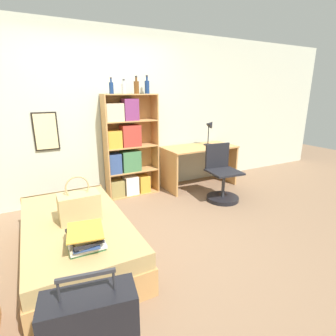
{
  "coord_description": "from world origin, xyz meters",
  "views": [
    {
      "loc": [
        -0.95,
        -2.56,
        1.65
      ],
      "look_at": [
        0.5,
        0.18,
        0.75
      ],
      "focal_mm": 28.0,
      "sensor_mm": 36.0,
      "label": 1
    }
  ],
  "objects_px": {
    "bottle_green": "(111,88)",
    "bottle_clear": "(136,87)",
    "desk_lamp": "(210,128)",
    "desk": "(199,158)",
    "bed": "(76,237)",
    "bookcase": "(127,150)",
    "handbag": "(79,206)",
    "desk_chair": "(222,183)",
    "book_stack_on_bed": "(85,238)",
    "bottle_blue": "(147,87)",
    "bottle_brown": "(124,88)"
  },
  "relations": [
    {
      "from": "desk_lamp",
      "to": "desk_chair",
      "type": "xyz_separation_m",
      "value": [
        -0.29,
        -0.74,
        -0.76
      ]
    },
    {
      "from": "bottle_clear",
      "to": "handbag",
      "type": "bearing_deg",
      "value": -131.16
    },
    {
      "from": "bed",
      "to": "desk_chair",
      "type": "height_order",
      "value": "desk_chair"
    },
    {
      "from": "book_stack_on_bed",
      "to": "bottle_blue",
      "type": "xyz_separation_m",
      "value": [
        1.43,
        1.94,
        1.24
      ]
    },
    {
      "from": "bed",
      "to": "bottle_clear",
      "type": "distance_m",
      "value": 2.36
    },
    {
      "from": "handbag",
      "to": "desk_lamp",
      "type": "height_order",
      "value": "desk_lamp"
    },
    {
      "from": "handbag",
      "to": "bottle_clear",
      "type": "height_order",
      "value": "bottle_clear"
    },
    {
      "from": "bottle_green",
      "to": "desk_lamp",
      "type": "xyz_separation_m",
      "value": [
        1.73,
        -0.1,
        -0.68
      ]
    },
    {
      "from": "bottle_green",
      "to": "desk",
      "type": "height_order",
      "value": "bottle_green"
    },
    {
      "from": "handbag",
      "to": "desk",
      "type": "bearing_deg",
      "value": 27.88
    },
    {
      "from": "desk_lamp",
      "to": "desk_chair",
      "type": "height_order",
      "value": "desk_lamp"
    },
    {
      "from": "handbag",
      "to": "book_stack_on_bed",
      "type": "bearing_deg",
      "value": -95.27
    },
    {
      "from": "book_stack_on_bed",
      "to": "bottle_clear",
      "type": "height_order",
      "value": "bottle_clear"
    },
    {
      "from": "desk_lamp",
      "to": "desk",
      "type": "bearing_deg",
      "value": -169.79
    },
    {
      "from": "desk_chair",
      "to": "bed",
      "type": "bearing_deg",
      "value": -168.38
    },
    {
      "from": "book_stack_on_bed",
      "to": "desk_chair",
      "type": "relative_size",
      "value": 0.46
    },
    {
      "from": "bottle_green",
      "to": "bottle_brown",
      "type": "height_order",
      "value": "bottle_green"
    },
    {
      "from": "bottle_brown",
      "to": "bottle_clear",
      "type": "distance_m",
      "value": 0.19
    },
    {
      "from": "desk",
      "to": "desk_chair",
      "type": "relative_size",
      "value": 1.46
    },
    {
      "from": "bottle_blue",
      "to": "desk_chair",
      "type": "height_order",
      "value": "bottle_blue"
    },
    {
      "from": "bed",
      "to": "handbag",
      "type": "xyz_separation_m",
      "value": [
        0.05,
        -0.04,
        0.35
      ]
    },
    {
      "from": "handbag",
      "to": "bottle_blue",
      "type": "distance_m",
      "value": 2.29
    },
    {
      "from": "book_stack_on_bed",
      "to": "bottle_green",
      "type": "relative_size",
      "value": 1.76
    },
    {
      "from": "book_stack_on_bed",
      "to": "bookcase",
      "type": "distance_m",
      "value": 2.19
    },
    {
      "from": "bed",
      "to": "desk",
      "type": "height_order",
      "value": "desk"
    },
    {
      "from": "bottle_green",
      "to": "bottle_clear",
      "type": "height_order",
      "value": "bottle_clear"
    },
    {
      "from": "bookcase",
      "to": "bottle_green",
      "type": "bearing_deg",
      "value": -172.41
    },
    {
      "from": "bottle_blue",
      "to": "desk_chair",
      "type": "xyz_separation_m",
      "value": [
        0.85,
        -0.9,
        -1.46
      ]
    },
    {
      "from": "desk",
      "to": "handbag",
      "type": "bearing_deg",
      "value": -152.12
    },
    {
      "from": "book_stack_on_bed",
      "to": "bottle_brown",
      "type": "relative_size",
      "value": 1.94
    },
    {
      "from": "handbag",
      "to": "desk",
      "type": "height_order",
      "value": "handbag"
    },
    {
      "from": "book_stack_on_bed",
      "to": "bookcase",
      "type": "bearing_deg",
      "value": 61.33
    },
    {
      "from": "bed",
      "to": "desk",
      "type": "distance_m",
      "value": 2.63
    },
    {
      "from": "bookcase",
      "to": "desk",
      "type": "xyz_separation_m",
      "value": [
        1.28,
        -0.17,
        -0.25
      ]
    },
    {
      "from": "handbag",
      "to": "bottle_green",
      "type": "height_order",
      "value": "bottle_green"
    },
    {
      "from": "bed",
      "to": "desk",
      "type": "bearing_deg",
      "value": 26.61
    },
    {
      "from": "bottle_brown",
      "to": "book_stack_on_bed",
      "type": "bearing_deg",
      "value": -118.62
    },
    {
      "from": "bookcase",
      "to": "bottle_blue",
      "type": "height_order",
      "value": "bottle_blue"
    },
    {
      "from": "book_stack_on_bed",
      "to": "bottle_brown",
      "type": "distance_m",
      "value": 2.49
    },
    {
      "from": "bed",
      "to": "bottle_green",
      "type": "relative_size",
      "value": 7.98
    },
    {
      "from": "handbag",
      "to": "book_stack_on_bed",
      "type": "relative_size",
      "value": 1.14
    },
    {
      "from": "handbag",
      "to": "bottle_brown",
      "type": "relative_size",
      "value": 2.22
    },
    {
      "from": "bottle_green",
      "to": "desk_chair",
      "type": "height_order",
      "value": "bottle_green"
    },
    {
      "from": "bed",
      "to": "bookcase",
      "type": "xyz_separation_m",
      "value": [
        1.05,
        1.34,
        0.56
      ]
    },
    {
      "from": "bottle_brown",
      "to": "desk_chair",
      "type": "xyz_separation_m",
      "value": [
        1.24,
        -0.87,
        -1.43
      ]
    },
    {
      "from": "bottle_brown",
      "to": "bookcase",
      "type": "bearing_deg",
      "value": 43.38
    },
    {
      "from": "handbag",
      "to": "bottle_green",
      "type": "distance_m",
      "value": 1.95
    },
    {
      "from": "book_stack_on_bed",
      "to": "desk",
      "type": "xyz_separation_m",
      "value": [
        2.33,
        1.74,
        0.02
      ]
    },
    {
      "from": "bed",
      "to": "bottle_clear",
      "type": "bearing_deg",
      "value": 46.76
    },
    {
      "from": "bed",
      "to": "desk_lamp",
      "type": "distance_m",
      "value": 2.97
    }
  ]
}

